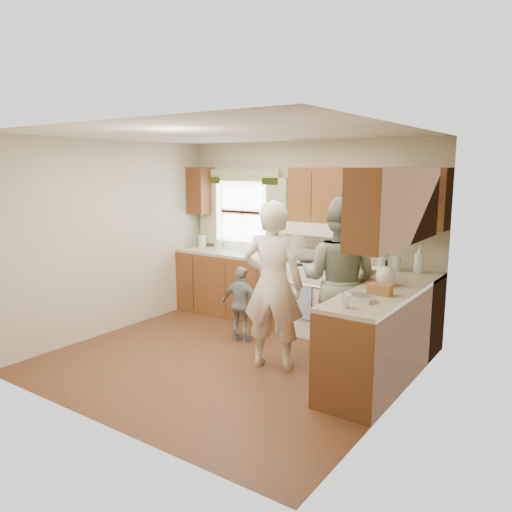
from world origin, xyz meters
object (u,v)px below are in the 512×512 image
Objects in this scene: woman_right at (339,281)px; child at (242,304)px; stove at (313,297)px; woman_left at (273,285)px.

woman_right reaches higher than child.
woman_right is 1.33m from child.
stove is 1.12× the size of child.
stove is 0.59× the size of woman_left.
child is at bearing -1.74° from woman_right.
stove is 1.10m from woman_right.
stove is at bearing -99.41° from woman_left.
woman_left reaches higher than child.
child is (-0.55, -0.84, 0.01)m from stove.
woman_right reaches higher than woman_left.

